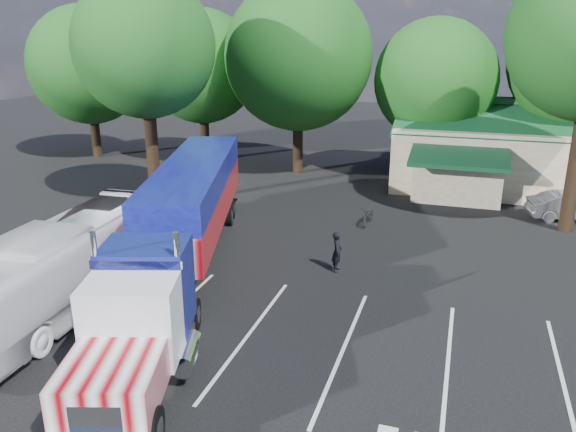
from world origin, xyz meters
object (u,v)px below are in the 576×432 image
(semi_truck, at_px, (184,218))
(bicycle, at_px, (368,215))
(woman, at_px, (337,252))
(silver_sedan, at_px, (572,206))
(tour_bus, at_px, (63,267))

(semi_truck, xyz_separation_m, bicycle, (6.07, 8.55, -1.96))
(woman, distance_m, silver_sedan, 14.78)
(tour_bus, height_order, silver_sedan, tour_bus)
(bicycle, xyz_separation_m, tour_bus, (-8.80, -12.64, 1.11))
(tour_bus, bearing_deg, woman, 32.79)
(bicycle, relative_size, silver_sedan, 0.42)
(semi_truck, xyz_separation_m, silver_sedan, (16.27, 12.64, -1.72))
(semi_truck, xyz_separation_m, tour_bus, (-2.73, -4.09, -0.85))
(bicycle, distance_m, tour_bus, 15.44)
(woman, relative_size, silver_sedan, 0.39)
(bicycle, bearing_deg, tour_bus, -121.11)
(bicycle, relative_size, tour_bus, 0.16)
(woman, bearing_deg, semi_truck, 102.38)
(silver_sedan, bearing_deg, woman, 122.77)
(semi_truck, relative_size, bicycle, 11.01)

